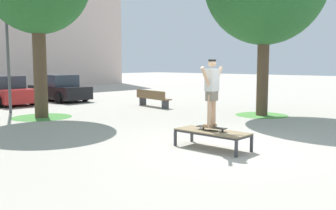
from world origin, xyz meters
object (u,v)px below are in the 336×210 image
Objects in this scene: car_red at (4,91)px; light_post at (7,24)px; car_black at (59,89)px; skateboard at (211,128)px; park_bench at (153,98)px; skater at (212,88)px; skate_box at (212,133)px.

car_red is 5.08m from light_post.
light_post reaches higher than car_black.
car_black is 0.72× the size of light_post.
skateboard is at bearing -106.66° from car_black.
park_bench is 0.42× the size of light_post.
light_post is (-4.42, -3.33, 3.13)m from car_black.
skater reaches higher than skateboard.
park_bench is at bearing 53.79° from skate_box.
light_post is at bearing 91.65° from skater.
skateboard is at bearing -88.35° from light_post.
park_bench is (4.45, -6.64, -0.24)m from car_red.
car_black is 1.73× the size of park_bench.
skate_box is at bearing -89.51° from skateboard.
car_red is 0.72× the size of light_post.
light_post is (-0.30, 10.45, 3.29)m from skateboard.
light_post is at bearing 91.65° from skate_box.
skater reaches higher than skate_box.
skateboard is (-0.00, 0.02, 0.12)m from skate_box.
car_black is (4.12, 13.78, 0.15)m from skateboard.
car_red reaches higher than skateboard.
skater is 9.44m from park_bench.
light_post is at bearing -143.01° from car_black.
skater is at bearing 95.24° from skateboard.
park_bench is at bearing -56.20° from car_red.
light_post is (-1.40, -3.75, 3.13)m from car_red.
skate_box is 14.27m from car_red.
car_black reaches higher than skate_box.
skateboard is 0.19× the size of car_red.
light_post is (-5.85, 2.89, 3.38)m from park_bench.
car_red is (1.10, 14.19, -0.84)m from skater.
skate_box is 1.12m from skater.
park_bench is at bearing 53.71° from skateboard.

